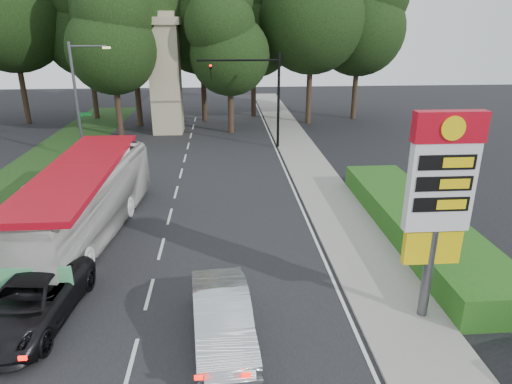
{
  "coord_description": "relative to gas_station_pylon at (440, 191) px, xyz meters",
  "views": [
    {
      "loc": [
        2.8,
        -10.3,
        9.16
      ],
      "look_at": [
        4.16,
        8.36,
        2.2
      ],
      "focal_mm": 32.0,
      "sensor_mm": 36.0,
      "label": 1
    }
  ],
  "objects": [
    {
      "name": "ground",
      "position": [
        -9.2,
        -1.99,
        -4.45
      ],
      "size": [
        120.0,
        120.0,
        0.0
      ],
      "primitive_type": "plane",
      "color": "black",
      "rests_on": "ground"
    },
    {
      "name": "road_surface",
      "position": [
        -9.2,
        10.01,
        -4.44
      ],
      "size": [
        14.0,
        80.0,
        0.02
      ],
      "primitive_type": "cube",
      "color": "black",
      "rests_on": "ground"
    },
    {
      "name": "sidewalk_right",
      "position": [
        -0.7,
        10.01,
        -4.39
      ],
      "size": [
        3.0,
        80.0,
        0.12
      ],
      "primitive_type": "cube",
      "color": "gray",
      "rests_on": "ground"
    },
    {
      "name": "grass_verge_left",
      "position": [
        -18.7,
        16.01,
        -4.44
      ],
      "size": [
        5.0,
        50.0,
        0.02
      ],
      "primitive_type": "cube",
      "color": "#193814",
      "rests_on": "ground"
    },
    {
      "name": "hedge",
      "position": [
        2.3,
        6.01,
        -3.85
      ],
      "size": [
        3.0,
        14.0,
        1.2
      ],
      "primitive_type": "cube",
      "color": "#215516",
      "rests_on": "ground"
    },
    {
      "name": "gas_station_pylon",
      "position": [
        0.0,
        0.0,
        0.0
      ],
      "size": [
        2.1,
        0.45,
        6.85
      ],
      "color": "#59595E",
      "rests_on": "ground"
    },
    {
      "name": "traffic_signal_mast",
      "position": [
        -3.52,
        22.0,
        0.22
      ],
      "size": [
        6.1,
        0.35,
        7.2
      ],
      "color": "black",
      "rests_on": "ground"
    },
    {
      "name": "streetlight_signs",
      "position": [
        -16.19,
        20.01,
        -0.01
      ],
      "size": [
        2.75,
        0.98,
        8.0
      ],
      "color": "#59595E",
      "rests_on": "ground"
    },
    {
      "name": "monument",
      "position": [
        -11.2,
        28.01,
        0.66
      ],
      "size": [
        3.0,
        3.0,
        10.05
      ],
      "color": "tan",
      "rests_on": "ground"
    },
    {
      "name": "tree_west_near",
      "position": [
        -19.2,
        35.01,
        5.57
      ],
      "size": [
        8.4,
        8.4,
        16.5
      ],
      "color": "#2D2116",
      "rests_on": "ground"
    },
    {
      "name": "tree_center_right",
      "position": [
        -8.2,
        33.01,
        6.57
      ],
      "size": [
        9.24,
        9.24,
        18.15
      ],
      "color": "#2D2116",
      "rests_on": "ground"
    },
    {
      "name": "tree_east_near",
      "position": [
        -3.2,
        35.01,
        5.23
      ],
      "size": [
        8.12,
        8.12,
        15.95
      ],
      "color": "#2D2116",
      "rests_on": "ground"
    },
    {
      "name": "tree_far_east",
      "position": [
        6.8,
        33.01,
        5.9
      ],
      "size": [
        8.68,
        8.68,
        17.05
      ],
      "color": "#2D2116",
      "rests_on": "ground"
    },
    {
      "name": "tree_monument_left",
      "position": [
        -15.2,
        27.01,
        4.23
      ],
      "size": [
        7.28,
        7.28,
        14.3
      ],
      "color": "#2D2116",
      "rests_on": "ground"
    },
    {
      "name": "tree_monument_right",
      "position": [
        -5.7,
        27.51,
        3.56
      ],
      "size": [
        6.72,
        6.72,
        13.2
      ],
      "color": "#2D2116",
      "rests_on": "ground"
    },
    {
      "name": "transit_bus",
      "position": [
        -12.7,
        7.1,
        -2.8
      ],
      "size": [
        4.07,
        12.04,
        3.29
      ],
      "primitive_type": "imported",
      "rotation": [
        0.0,
        0.0,
        -0.11
      ],
      "color": "silver",
      "rests_on": "ground"
    },
    {
      "name": "sedan_silver",
      "position": [
        -6.57,
        -0.72,
        -3.64
      ],
      "size": [
        2.11,
        5.01,
        1.61
      ],
      "primitive_type": "imported",
      "rotation": [
        0.0,
        0.0,
        0.08
      ],
      "color": "#ADB1B5",
      "rests_on": "ground"
    },
    {
      "name": "suv_charcoal",
      "position": [
        -12.74,
        0.68,
        -3.69
      ],
      "size": [
        3.08,
        5.7,
        1.52
      ],
      "primitive_type": "imported",
      "rotation": [
        0.0,
        0.0,
        -0.1
      ],
      "color": "black",
      "rests_on": "ground"
    }
  ]
}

